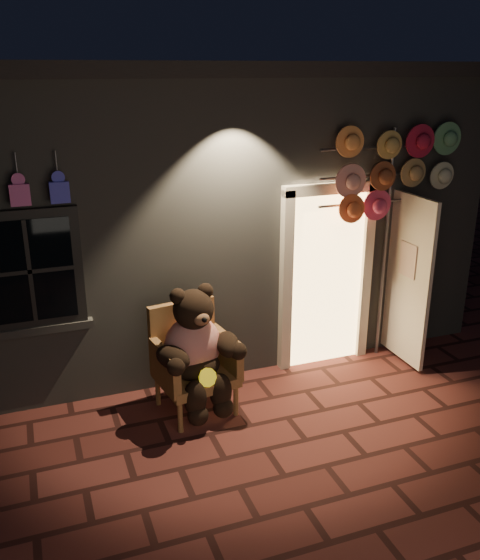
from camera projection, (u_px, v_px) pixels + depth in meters
ground at (266, 449)px, 5.59m from camera, size 60.00×60.00×0.00m
shop_building at (161, 190)px, 8.53m from camera, size 7.30×5.95×3.51m
wicker_armchair at (192, 359)px, 6.13m from camera, size 0.86×0.80×1.11m
teddy_bear at (196, 350)px, 5.95m from camera, size 0.95×0.80×1.32m
hat_rack at (393, 172)px, 6.60m from camera, size 1.75×0.22×2.79m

